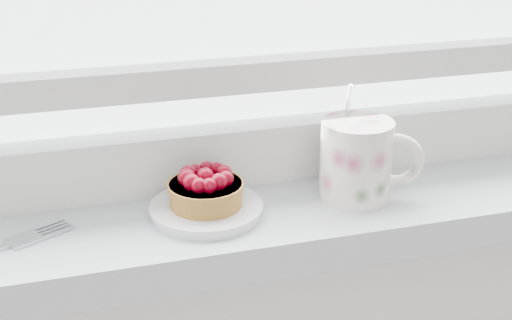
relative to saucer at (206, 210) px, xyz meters
name	(u,v)px	position (x,y,z in m)	size (l,w,h in m)	color
saucer	(206,210)	(0.00, 0.00, 0.00)	(0.12, 0.12, 0.01)	silver
raspberry_tart	(206,188)	(0.00, 0.00, 0.03)	(0.08, 0.08, 0.04)	brown
floral_mug	(359,158)	(0.18, -0.01, 0.04)	(0.13, 0.11, 0.13)	silver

